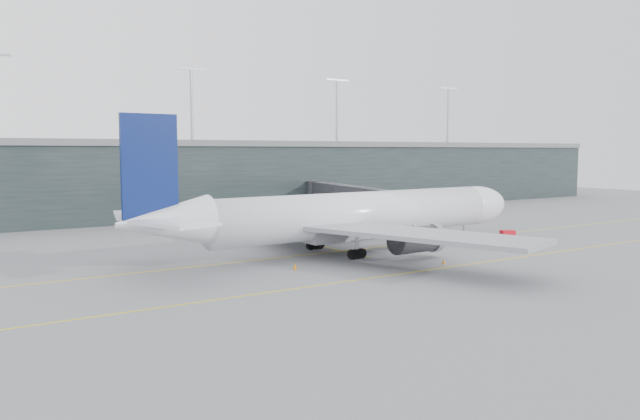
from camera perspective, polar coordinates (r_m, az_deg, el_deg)
ground at (r=82.91m, az=-2.38°, el=-3.69°), size 320.00×320.00×0.00m
taxiline_a at (r=79.54m, az=-0.90°, el=-4.07°), size 160.00×0.25×0.02m
taxiline_b at (r=66.77m, az=6.47°, el=-5.95°), size 160.00×0.25×0.02m
taxiline_lead_main at (r=102.63m, az=-5.69°, el=-1.94°), size 0.25×60.00×0.02m
terminal at (r=135.13m, az=-15.08°, el=2.91°), size 240.00×36.00×29.00m
main_aircraft at (r=81.36m, az=3.25°, el=-0.48°), size 60.52×56.90×16.99m
jet_bridge at (r=116.10m, az=2.35°, el=1.47°), size 10.85×44.73×6.84m
gse_cart at (r=96.83m, az=16.77°, el=-2.14°), size 2.33×1.91×1.37m
baggage_dolly at (r=94.94m, az=19.64°, el=-2.74°), size 2.85×2.33×0.28m
uld_a at (r=89.29m, az=-8.48°, el=-2.49°), size 2.28×2.01×1.75m
uld_b at (r=91.41m, az=-6.49°, el=-2.26°), size 2.44×2.20×1.83m
uld_c at (r=91.49m, az=-6.31°, el=-2.18°), size 2.56×2.21×2.04m
cone_nose at (r=102.00m, az=16.73°, el=-1.99°), size 0.46×0.46×0.74m
cone_wing_stbd at (r=74.14m, az=11.25°, el=-4.64°), size 0.39×0.39×0.63m
cone_wing_port at (r=96.48m, az=-1.99°, el=-2.21°), size 0.38×0.38×0.61m
cone_tail at (r=69.32m, az=-2.31°, el=-5.17°), size 0.49×0.49×0.78m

